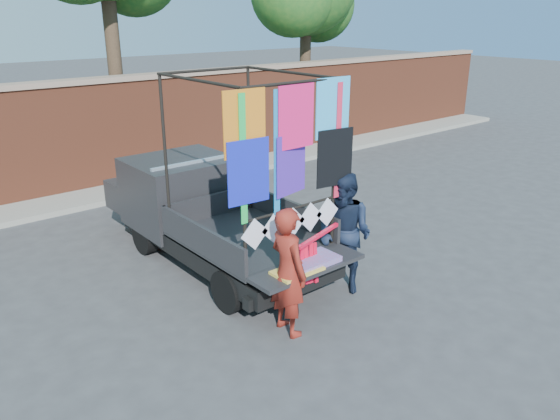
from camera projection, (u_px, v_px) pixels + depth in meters
ground at (297, 295)px, 8.23m from camera, size 90.00×90.00×0.00m
brick_wall at (102, 133)px, 12.85m from camera, size 30.00×0.45×2.61m
curb at (120, 191)px, 12.77m from camera, size 30.00×1.20×0.12m
pickup_truck at (197, 209)px, 9.42m from camera, size 2.03×5.09×3.21m
woman at (288, 272)px, 7.01m from camera, size 0.46×0.66×1.75m
man at (344, 233)px, 8.10m from camera, size 0.84×1.00×1.85m
streamer_bundle at (313, 252)px, 7.47m from camera, size 1.00×0.34×0.70m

